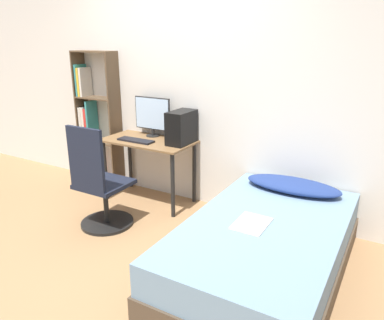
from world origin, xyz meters
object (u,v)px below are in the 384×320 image
monitor (152,115)px  keyboard (136,140)px  pc_tower (182,127)px  office_chair (100,190)px  bed (264,249)px  bookshelf (93,124)px

monitor → keyboard: 0.37m
monitor → pc_tower: 0.47m
office_chair → pc_tower: (0.43, 0.85, 0.51)m
bed → pc_tower: bearing=147.7°
monitor → bed: bearing=-27.6°
office_chair → bed: office_chair is taller
office_chair → keyboard: size_ratio=2.48×
office_chair → keyboard: bearing=94.9°
keyboard → monitor: bearing=84.6°
bed → monitor: monitor is taller
bed → keyboard: bearing=160.7°
bookshelf → monitor: size_ratio=3.55×
keyboard → bed: bearing=-19.3°
bookshelf → monitor: bookshelf is taller
office_chair → keyboard: 0.75m
bed → keyboard: (-1.73, 0.60, 0.51)m
bookshelf → keyboard: (0.90, -0.27, -0.03)m
keyboard → office_chair: bearing=-85.1°
bookshelf → office_chair: 1.39m
bookshelf → office_chair: size_ratio=1.58×
office_chair → monitor: monitor is taller
bookshelf → bed: 2.83m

